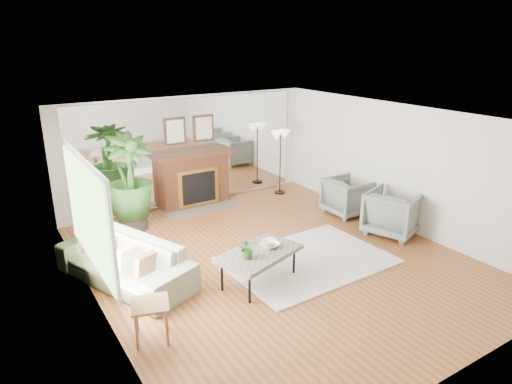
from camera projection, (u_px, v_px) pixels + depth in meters
ground at (275, 259)px, 8.04m from camera, size 7.00×7.00×0.00m
wall_left at (93, 230)px, 6.13m from camera, size 0.02×7.00×2.50m
wall_right at (398, 167)px, 9.16m from camera, size 0.02×7.00×2.50m
wall_back at (189, 151)px, 10.44m from camera, size 6.00×0.02×2.50m
mirror_panel at (190, 151)px, 10.42m from camera, size 5.40×0.04×2.40m
window_panel at (88, 214)px, 6.43m from camera, size 0.04×2.40×1.50m
fireplace at (195, 178)px, 10.44m from camera, size 1.85×0.83×2.05m
area_rug at (308, 260)px, 7.97m from camera, size 2.81×2.05×0.03m
coffee_table at (259, 254)px, 7.14m from camera, size 1.51×1.15×0.53m
sofa at (125, 262)px, 7.20m from camera, size 1.75×2.57×0.70m
armchair_back at (348, 196)px, 10.00m from camera, size 0.90×0.88×0.81m
armchair_front at (393, 213)px, 8.97m from camera, size 1.24×1.22×0.88m
side_table at (150, 309)px, 5.78m from camera, size 0.59×0.59×0.53m
potted_ficus at (130, 180)px, 8.99m from camera, size 1.06×1.06×1.97m
floor_lamp at (281, 140)px, 11.04m from camera, size 0.52×0.29×1.59m
tabletop_plant at (248, 248)px, 6.87m from camera, size 0.34×0.31×0.32m
fruit_bowl at (270, 245)px, 7.26m from camera, size 0.32×0.32×0.07m
book at (266, 243)px, 7.40m from camera, size 0.21×0.29×0.02m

